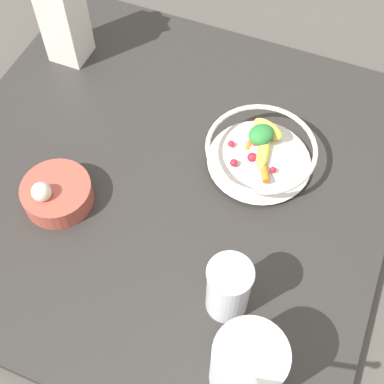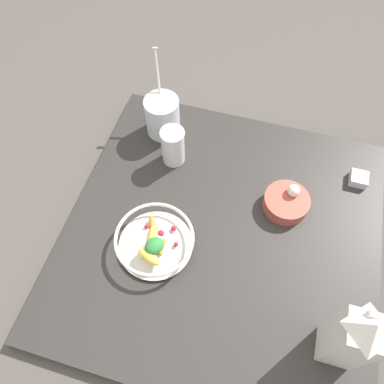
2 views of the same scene
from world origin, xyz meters
The scene contains 7 objects.
ground_plane centered at (0.00, 0.00, 0.00)m, with size 6.00×6.00×0.00m, color #4C4742.
countertop centered at (0.00, 0.00, 0.02)m, with size 0.90×0.90×0.03m.
fruit_bowl centered at (0.17, 0.10, 0.07)m, with size 0.22×0.22×0.08m.
milk_carton centered at (-0.34, 0.23, 0.17)m, with size 0.08×0.08×0.27m.
yogurt_tub centered at (0.28, -0.32, 0.11)m, with size 0.11×0.16×0.26m.
drinking_cup centered at (0.21, -0.21, 0.10)m, with size 0.08×0.08×0.13m.
garlic_bowl centered at (-0.16, -0.14, 0.06)m, with size 0.14×0.14×0.08m.
Camera 1 is at (0.29, -0.55, 0.92)m, focal length 50.00 mm.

